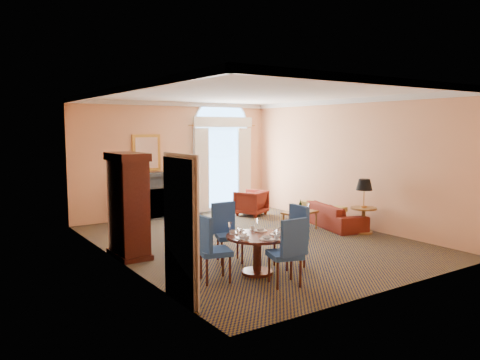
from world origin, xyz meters
TOP-DOWN VIEW (x-y plane):
  - ground at (0.00, 0.00)m, footprint 7.50×7.50m
  - room_envelope at (-0.03, 0.67)m, footprint 6.04×7.52m
  - armoire at (-2.72, 0.28)m, footprint 0.58×1.02m
  - dining_table at (-1.30, -1.96)m, footprint 1.06×1.06m
  - dining_chair_north at (-1.31, -1.00)m, footprint 0.62×0.62m
  - dining_chair_south at (-1.27, -2.76)m, footprint 0.61×0.61m
  - dining_chair_east at (-0.47, -1.95)m, footprint 0.52×0.51m
  - dining_chair_west at (-2.20, -1.88)m, footprint 0.59×0.59m
  - sofa at (2.55, 0.06)m, footprint 1.25×2.12m
  - armchair at (1.73, 2.51)m, footprint 1.03×1.04m
  - coffee_table at (1.62, 0.28)m, footprint 0.94×0.62m
  - side_table at (2.60, -0.85)m, footprint 0.61×0.61m

SIDE VIEW (x-z plane):
  - ground at x=0.00m, z-range 0.00..0.00m
  - sofa at x=2.55m, z-range 0.00..0.58m
  - armchair at x=1.73m, z-range 0.00..0.71m
  - coffee_table at x=1.62m, z-range 0.04..0.79m
  - dining_table at x=-1.30m, z-range 0.08..0.95m
  - dining_chair_north at x=-1.31m, z-range 0.08..1.17m
  - dining_chair_south at x=-1.27m, z-range 0.08..1.17m
  - dining_chair_east at x=-0.47m, z-range 0.08..1.17m
  - dining_chair_west at x=-2.20m, z-range 0.08..1.17m
  - side_table at x=2.60m, z-range 0.18..1.44m
  - armoire at x=-2.72m, z-range -0.04..1.97m
  - room_envelope at x=-0.03m, z-range 0.78..4.23m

